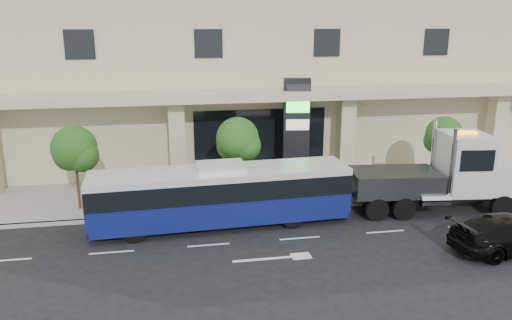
{
  "coord_description": "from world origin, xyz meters",
  "views": [
    {
      "loc": [
        -5.44,
        -21.03,
        9.11
      ],
      "look_at": [
        -1.33,
        2.0,
        2.68
      ],
      "focal_mm": 35.0,
      "sensor_mm": 36.0,
      "label": 1
    }
  ],
  "objects_px": {
    "black_sedan": "(512,233)",
    "signage_pylon": "(296,130)",
    "tow_truck": "(445,176)",
    "city_bus": "(221,194)"
  },
  "relations": [
    {
      "from": "black_sedan",
      "to": "signage_pylon",
      "type": "relative_size",
      "value": 0.88
    },
    {
      "from": "tow_truck",
      "to": "signage_pylon",
      "type": "relative_size",
      "value": 1.64
    },
    {
      "from": "city_bus",
      "to": "signage_pylon",
      "type": "distance_m",
      "value": 7.68
    },
    {
      "from": "black_sedan",
      "to": "signage_pylon",
      "type": "height_order",
      "value": "signage_pylon"
    },
    {
      "from": "black_sedan",
      "to": "signage_pylon",
      "type": "bearing_deg",
      "value": 27.24
    },
    {
      "from": "city_bus",
      "to": "signage_pylon",
      "type": "relative_size",
      "value": 1.99
    },
    {
      "from": "tow_truck",
      "to": "signage_pylon",
      "type": "xyz_separation_m",
      "value": [
        -6.16,
        5.63,
        1.37
      ]
    },
    {
      "from": "signage_pylon",
      "to": "tow_truck",
      "type": "bearing_deg",
      "value": -34.76
    },
    {
      "from": "tow_truck",
      "to": "black_sedan",
      "type": "height_order",
      "value": "tow_truck"
    },
    {
      "from": "tow_truck",
      "to": "signage_pylon",
      "type": "bearing_deg",
      "value": 143.9
    }
  ]
}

